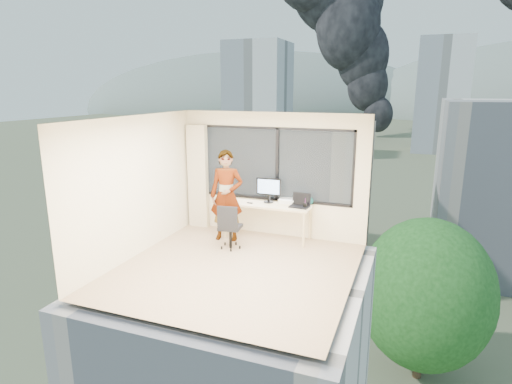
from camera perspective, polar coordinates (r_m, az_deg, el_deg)
The scene contains 24 objects.
floor at distance 7.54m, azimuth -2.74°, elevation -10.24°, with size 4.00×4.00×0.01m, color tan.
ceiling at distance 6.90m, azimuth -2.99°, elevation 9.88°, with size 4.00×4.00×0.01m, color white.
wall_front at distance 5.42m, azimuth -11.39°, elevation -5.57°, with size 4.00×0.01×2.60m, color #F6EABE.
wall_left at distance 8.10m, azimuth -15.94°, elevation 0.65°, with size 0.01×4.00×2.60m, color #F6EABE.
wall_right at distance 6.59m, azimuth 13.29°, elevation -2.15°, with size 0.01×4.00×2.60m, color #F6EABE.
window_wall at distance 8.87m, azimuth 2.60°, elevation 3.77°, with size 3.30×0.16×1.55m, color black, non-canonical shape.
curtain at distance 9.53m, azimuth -7.82°, elevation 2.06°, with size 0.45×0.14×2.30m, color beige.
desk at distance 8.85m, azimuth 1.52°, elevation -3.92°, with size 1.80×0.60×0.75m, color beige.
chair at distance 8.30m, azimuth -3.47°, elevation -4.56°, with size 0.47×0.47×0.92m, color black, non-canonical shape.
person at distance 8.66m, azimuth -3.99°, elevation -0.49°, with size 0.68×0.45×1.87m, color #2D2D33.
monitor at distance 8.79m, azimuth 1.72°, elevation 0.26°, with size 0.52×0.11×0.52m, color black, non-canonical shape.
game_console at distance 8.83m, azimuth 4.23°, elevation -1.18°, with size 0.34×0.28×0.08m, color white.
laptop at distance 8.50m, azimuth 5.87°, elevation -1.24°, with size 0.38×0.40×0.25m, color black, non-canonical shape.
cellphone at distance 8.78m, azimuth -0.84°, elevation -1.47°, with size 0.12×0.05×0.01m, color black.
pen_cup at distance 8.49m, azimuth 6.58°, elevation -1.81°, with size 0.08×0.08×0.10m, color black.
handbag at distance 8.70m, azimuth 6.97°, elevation -1.14°, with size 0.24×0.12×0.18m, color #0D494F.
exterior_ground at distance 127.48m, azimuth 19.43°, elevation 5.36°, with size 400.00×400.00×0.04m, color #515B3D.
near_bldg_a at distance 39.47m, azimuth 2.72°, elevation -0.96°, with size 16.00×12.00×14.00m, color beige.
far_tower_a at distance 108.16m, azimuth 0.34°, elevation 12.22°, with size 14.00×14.00×28.00m, color silver.
far_tower_b at distance 126.43m, azimuth 23.68°, elevation 11.77°, with size 13.00×13.00×30.00m, color silver.
far_tower_d at distance 168.55m, azimuth -1.12°, elevation 11.78°, with size 16.00×14.00×22.00m, color silver.
hill_a at distance 349.05m, azimuth 0.17°, elevation 11.04°, with size 288.00×216.00×90.00m, color slate.
tree_a at distance 36.39m, azimuth -12.01°, elevation -7.53°, with size 7.00×7.00×8.00m, color #1C4B19, non-canonical shape.
tree_b at distance 27.39m, azimuth 21.63°, elevation -14.54°, with size 7.60×7.60×9.00m, color #1C4B19, non-canonical shape.
Camera 1 is at (2.77, -6.30, 3.08)m, focal length 29.69 mm.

